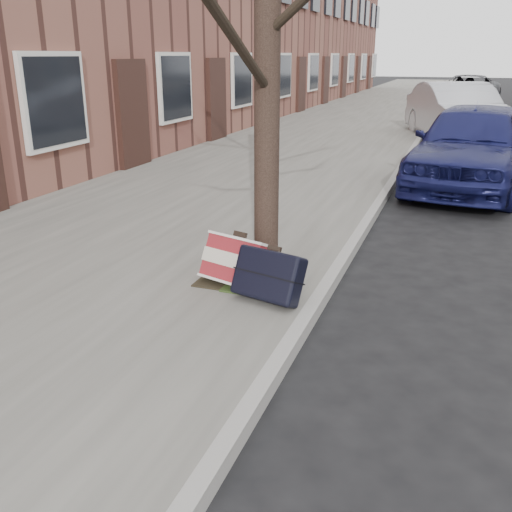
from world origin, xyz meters
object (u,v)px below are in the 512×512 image
(suitcase_red, at_px, (234,261))
(suitcase_navy, at_px, (269,275))
(car_near_front, at_px, (473,146))
(car_near_mid, at_px, (457,113))
(street_tree, at_px, (268,1))

(suitcase_red, xyz_separation_m, suitcase_navy, (0.42, -0.23, 0.01))
(car_near_front, height_order, car_near_mid, car_near_mid)
(suitcase_red, xyz_separation_m, car_near_mid, (1.66, 11.35, 0.39))
(street_tree, relative_size, suitcase_red, 8.13)
(suitcase_red, xyz_separation_m, car_near_front, (2.05, 5.70, 0.37))
(street_tree, distance_m, suitcase_navy, 2.40)
(street_tree, height_order, suitcase_navy, street_tree)
(suitcase_navy, bearing_deg, car_near_front, 89.61)
(street_tree, distance_m, car_near_front, 5.83)
(suitcase_navy, bearing_deg, suitcase_red, 165.72)
(suitcase_red, bearing_deg, suitcase_navy, -11.39)
(street_tree, height_order, suitcase_red, street_tree)
(suitcase_red, bearing_deg, street_tree, 94.10)
(suitcase_red, bearing_deg, car_near_mid, 99.56)
(car_near_front, relative_size, car_near_mid, 0.94)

